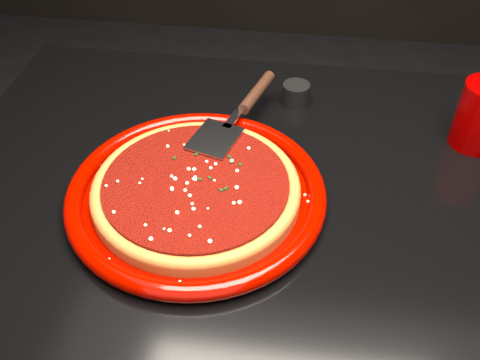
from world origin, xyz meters
name	(u,v)px	position (x,y,z in m)	size (l,w,h in m)	color
table	(303,343)	(0.00, 0.00, 0.38)	(1.20, 0.80, 0.75)	black
plate	(196,193)	(-0.19, -0.01, 0.76)	(0.38, 0.38, 0.03)	#6D0300
pizza_crust	(196,191)	(-0.19, -0.01, 0.77)	(0.30, 0.30, 0.02)	brown
pizza_crust_rim	(196,187)	(-0.19, -0.01, 0.78)	(0.30, 0.30, 0.02)	brown
pizza_sauce	(196,184)	(-0.19, -0.01, 0.78)	(0.27, 0.27, 0.01)	#690E08
parmesan_dusting	(196,180)	(-0.19, -0.01, 0.79)	(0.26, 0.26, 0.01)	beige
basil_flecks	(196,181)	(-0.19, -0.01, 0.79)	(0.24, 0.24, 0.00)	black
pizza_server	(239,112)	(-0.15, 0.15, 0.80)	(0.08, 0.28, 0.02)	silver
ramekin	(296,94)	(-0.06, 0.26, 0.77)	(0.05, 0.05, 0.04)	black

